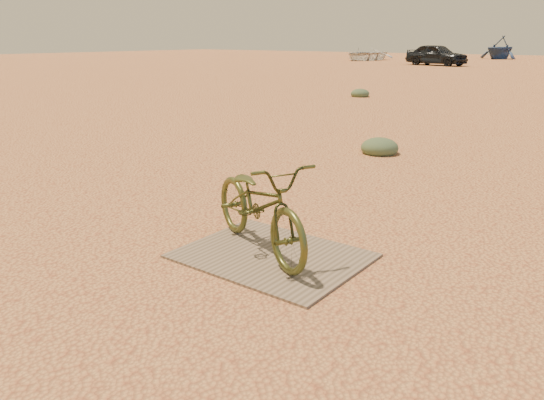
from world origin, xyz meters
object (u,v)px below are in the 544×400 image
Objects in this scene: car at (437,55)px; boat_near_left at (365,54)px; bicycle at (259,205)px; boat_far_left at (500,47)px; plywood_board at (272,256)px.

boat_near_left is at bearing 71.20° from car.
bicycle is at bearing -58.94° from boat_near_left.
car is (-11.09, 33.52, 0.26)m from bicycle.
bicycle is at bearing -60.52° from boat_far_left.
plywood_board is 0.31× the size of boat_near_left.
car is at bearing 108.53° from plywood_board.
plywood_board is 0.41× the size of boat_far_left.
plywood_board is 0.95× the size of bicycle.
bicycle is 0.39× the size of car.
bicycle is at bearing -149.93° from car.
boat_near_left is at bearing -114.24° from boat_far_left.
car reaches higher than bicycle.
plywood_board is 0.37× the size of car.
bicycle is 0.43× the size of boat_far_left.
boat_near_left is at bearing 51.49° from bicycle.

